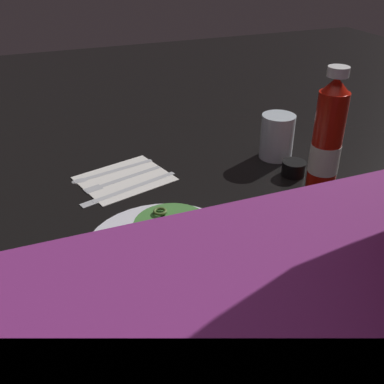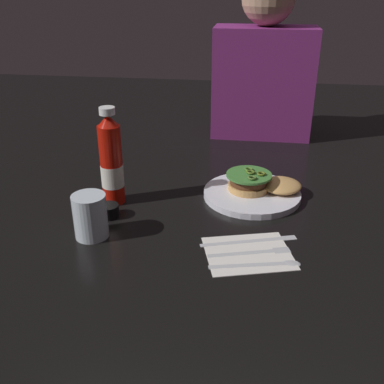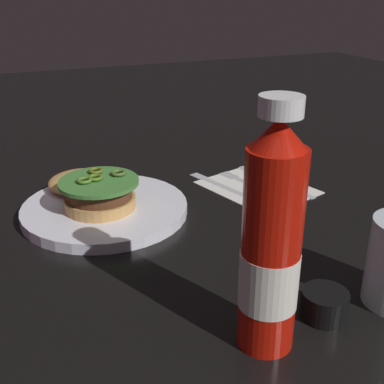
# 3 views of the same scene
# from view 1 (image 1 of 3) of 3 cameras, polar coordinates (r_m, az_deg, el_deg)

# --- Properties ---
(ground_plane) EXTENTS (3.00, 3.00, 0.00)m
(ground_plane) POSITION_cam_1_polar(r_m,az_deg,el_deg) (0.81, 1.35, -4.21)
(ground_plane) COLOR black
(dinner_plate) EXTENTS (0.26, 0.26, 0.02)m
(dinner_plate) POSITION_cam_1_polar(r_m,az_deg,el_deg) (0.74, -3.50, -7.24)
(dinner_plate) COLOR white
(dinner_plate) RESTS_ON ground_plane
(burger_sandwich) EXTENTS (0.20, 0.13, 0.05)m
(burger_sandwich) POSITION_cam_1_polar(r_m,az_deg,el_deg) (0.71, -4.87, -6.43)
(burger_sandwich) COLOR tan
(burger_sandwich) RESTS_ON dinner_plate
(ketchup_bottle) EXTENTS (0.06, 0.06, 0.25)m
(ketchup_bottle) POSITION_cam_1_polar(r_m,az_deg,el_deg) (0.91, 16.76, 6.20)
(ketchup_bottle) COLOR #BB1408
(ketchup_bottle) RESTS_ON ground_plane
(water_glass) EXTENTS (0.08, 0.08, 0.10)m
(water_glass) POSITION_cam_1_polar(r_m,az_deg,el_deg) (1.06, 10.74, 6.93)
(water_glass) COLOR silver
(water_glass) RESTS_ON ground_plane
(condiment_cup) EXTENTS (0.05, 0.05, 0.03)m
(condiment_cup) POSITION_cam_1_polar(r_m,az_deg,el_deg) (1.00, 12.79, 2.94)
(condiment_cup) COLOR black
(condiment_cup) RESTS_ON ground_plane
(napkin) EXTENTS (0.21, 0.19, 0.00)m
(napkin) POSITION_cam_1_polar(r_m,az_deg,el_deg) (0.97, -8.54, 1.73)
(napkin) COLOR white
(napkin) RESTS_ON ground_plane
(spoon_utensil) EXTENTS (0.19, 0.06, 0.00)m
(spoon_utensil) POSITION_cam_1_polar(r_m,az_deg,el_deg) (1.00, -11.35, 2.40)
(spoon_utensil) COLOR silver
(spoon_utensil) RESTS_ON napkin
(fork_utensil) EXTENTS (0.18, 0.07, 0.00)m
(fork_utensil) POSITION_cam_1_polar(r_m,az_deg,el_deg) (0.96, -9.51, 1.58)
(fork_utensil) COLOR silver
(fork_utensil) RESTS_ON napkin
(butter_knife) EXTENTS (0.22, 0.08, 0.00)m
(butter_knife) POSITION_cam_1_polar(r_m,az_deg,el_deg) (0.93, -8.62, 0.35)
(butter_knife) COLOR silver
(butter_knife) RESTS_ON napkin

